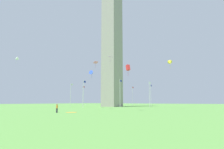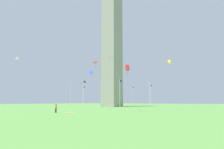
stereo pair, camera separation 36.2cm
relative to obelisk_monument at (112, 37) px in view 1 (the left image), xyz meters
name	(u,v)px [view 1 (the left image)]	position (x,y,z in m)	size (l,w,h in m)	color
ground_plane	(112,107)	(0.00, 0.00, -29.08)	(260.00, 260.00, 0.00)	#548C3D
obelisk_monument	(112,37)	(0.00, 0.00, 0.00)	(6.40, 6.40, 58.15)	gray
flagpole_n	(132,95)	(16.41, 0.00, -24.11)	(1.12, 0.14, 9.14)	silver
flagpole_ne	(107,95)	(11.62, 11.56, -24.11)	(1.12, 0.14, 9.14)	silver
flagpole_e	(83,95)	(0.05, 16.35, -24.11)	(1.12, 0.14, 9.14)	silver
flagpole_se	(71,94)	(-11.51, 11.56, -24.11)	(1.12, 0.14, 9.14)	silver
flagpole_s	(83,93)	(-16.30, 0.00, -24.11)	(1.12, 0.14, 9.14)	silver
flagpole_sw	(120,92)	(-11.51, -11.56, -24.11)	(1.12, 0.14, 9.14)	silver
flagpole_w	(149,93)	(0.05, -16.35, -24.11)	(1.12, 0.14, 9.14)	silver
flagpole_nw	(151,94)	(11.62, -11.56, -24.11)	(1.12, 0.14, 9.14)	silver
person_orange_shirt	(57,108)	(-40.64, -17.24, -28.28)	(0.32, 0.32, 1.62)	#2D2D38
kite_red_box	(128,68)	(-26.39, -23.64, -19.47)	(1.04, 1.18, 2.60)	red
kite_pink_diamond	(96,63)	(-21.62, -9.85, -15.87)	(1.57, 1.54, 1.93)	pink
kite_white_delta	(17,59)	(-30.55, 17.68, -12.71)	(1.89, 1.92, 2.45)	white
kite_blue_delta	(92,73)	(-14.83, -2.29, -17.48)	(1.95, 1.78, 2.91)	blue
kite_purple_diamond	(110,57)	(-7.17, -4.34, -10.66)	(1.50, 1.45, 2.25)	purple
kite_yellow_delta	(170,63)	(-10.79, -27.92, -16.31)	(1.97, 1.77, 2.51)	yellow
picnic_blanket_near_first_person	(71,112)	(-38.24, -18.45, -29.07)	(1.80, 1.40, 0.01)	orange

